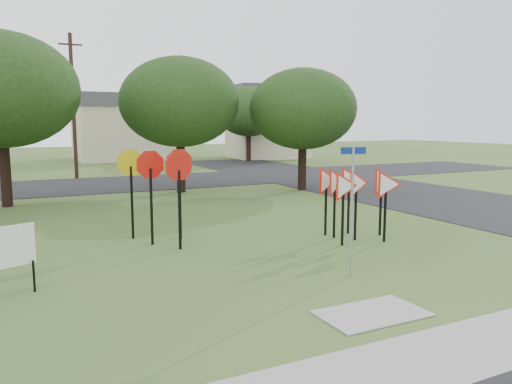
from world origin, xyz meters
TOP-DOWN VIEW (x-y plane):
  - ground at (0.00, 0.00)m, footprint 140.00×140.00m
  - sidewalk at (0.00, -4.20)m, footprint 30.00×1.60m
  - street_right at (12.00, 10.00)m, footprint 8.00×50.00m
  - street_far at (0.00, 20.00)m, footprint 60.00×8.00m
  - curb_pad at (0.00, -2.40)m, footprint 2.00×1.20m
  - street_name_sign at (1.07, -0.32)m, footprint 0.61×0.13m
  - stop_sign_cluster at (-1.94, 4.84)m, footprint 2.16×2.16m
  - yield_sign_cluster at (3.47, 2.73)m, footprint 2.83×1.73m
  - info_board at (-6.02, 1.75)m, footprint 1.11×0.42m
  - far_pole_a at (-2.00, 24.00)m, footprint 1.40×0.24m
  - far_pole_b at (6.00, 28.00)m, footprint 1.40×0.24m
  - house_mid at (4.00, 40.00)m, footprint 8.40×8.40m
  - house_right at (18.00, 36.00)m, footprint 8.30×8.30m
  - tree_near_left at (-6.00, 14.00)m, footprint 6.40×6.40m
  - tree_near_mid at (2.00, 15.00)m, footprint 6.00×6.00m
  - tree_near_right at (8.00, 13.00)m, footprint 5.60×5.60m
  - tree_far_right at (14.00, 32.00)m, footprint 6.00×6.00m

SIDE VIEW (x-z plane):
  - ground at x=0.00m, z-range 0.00..0.00m
  - sidewalk at x=0.00m, z-range 0.00..0.02m
  - street_right at x=12.00m, z-range 0.00..0.02m
  - street_far at x=0.00m, z-range 0.00..0.02m
  - curb_pad at x=0.00m, z-range 0.00..0.02m
  - info_board at x=-6.02m, z-range 0.24..1.69m
  - yield_sign_cluster at x=3.47m, z-range 0.53..2.74m
  - street_name_sign at x=1.07m, z-range 0.22..3.20m
  - stop_sign_cluster at x=-1.94m, z-range 0.64..3.40m
  - house_mid at x=4.00m, z-range 0.05..6.25m
  - house_right at x=18.00m, z-range 0.05..7.25m
  - tree_near_right at x=8.00m, z-range 1.06..7.39m
  - far_pole_b at x=6.00m, z-range 0.10..8.60m
  - tree_near_mid at x=2.00m, z-range 1.14..7.94m
  - tree_far_right at x=14.00m, z-range 1.14..7.94m
  - far_pole_a at x=-2.00m, z-range 0.10..9.10m
  - tree_near_left at x=-6.00m, z-range 1.22..8.49m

